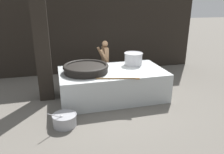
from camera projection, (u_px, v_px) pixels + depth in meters
name	position (u px, v px, depth m)	size (l,w,h in m)	color
ground_plane	(112.00, 96.00, 7.42)	(60.00, 60.00, 0.00)	#666059
back_wall	(94.00, 24.00, 9.48)	(9.33, 0.24, 4.26)	black
support_pillar	(41.00, 34.00, 6.63)	(0.45, 0.45, 4.26)	black
hearth_platform	(112.00, 84.00, 7.27)	(3.40, 1.92, 0.94)	#B2B7B7
giant_wok_near	(86.00, 68.00, 6.87)	(1.44, 1.44, 0.25)	black
stock_pot	(133.00, 58.00, 7.65)	(0.66, 0.66, 0.43)	#B7B7BC
stirring_paddle	(120.00, 78.00, 6.31)	(1.24, 0.38, 0.04)	brown
cook	(105.00, 60.00, 8.44)	(0.39, 0.60, 1.66)	#9E7551
prep_bowl_vegetables	(65.00, 119.00, 5.65)	(0.72, 0.64, 0.57)	#9E9EA3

